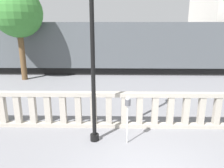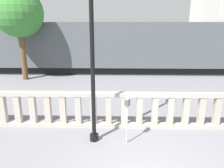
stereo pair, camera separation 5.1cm
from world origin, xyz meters
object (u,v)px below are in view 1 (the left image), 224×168
at_px(lamppost, 91,1).
at_px(train_near, 136,47).
at_px(parking_meter, 128,106).
at_px(tree_left, 18,14).

distance_m(lamppost, train_near, 10.68).
xyz_separation_m(parking_meter, tree_left, (-6.33, 7.83, 2.93)).
bearing_deg(parking_meter, lamppost, 172.29).
bearing_deg(train_near, parking_meter, -95.94).
bearing_deg(train_near, lamppost, -101.45).
bearing_deg(lamppost, train_near, 78.55).
bearing_deg(tree_left, train_near, 19.05).
bearing_deg(parking_meter, train_near, 84.06).
xyz_separation_m(lamppost, tree_left, (-5.33, 7.70, 0.06)).
relative_size(lamppost, train_near, 0.21).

